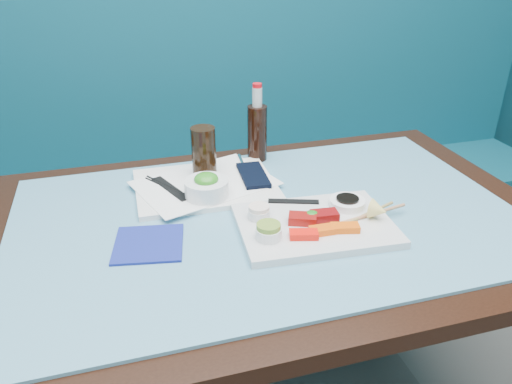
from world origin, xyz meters
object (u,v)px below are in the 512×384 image
object	(u,v)px
cola_bottle_body	(257,133)
booth_bench	(208,199)
dining_table	(268,247)
sashimi_plate	(315,225)
blue_napkin	(149,244)
serving_tray	(205,186)
cola_glass	(204,152)
seaweed_bowl	(207,188)

from	to	relation	value
cola_bottle_body	booth_bench	bearing A→B (deg)	98.26
booth_bench	dining_table	size ratio (longest dim) A/B	2.14
cola_bottle_body	sashimi_plate	bearing A→B (deg)	-88.07
sashimi_plate	blue_napkin	world-z (taller)	sashimi_plate
sashimi_plate	serving_tray	world-z (taller)	sashimi_plate
booth_bench	cola_glass	xyz separation A→B (m)	(-0.11, -0.59, 0.47)
sashimi_plate	blue_napkin	size ratio (longest dim) A/B	2.37
dining_table	blue_napkin	world-z (taller)	blue_napkin
dining_table	seaweed_bowl	bearing A→B (deg)	137.64
booth_bench	serving_tray	xyz separation A→B (m)	(-0.12, -0.65, 0.39)
dining_table	serving_tray	xyz separation A→B (m)	(-0.12, 0.19, 0.10)
dining_table	blue_napkin	xyz separation A→B (m)	(-0.29, -0.05, 0.09)
dining_table	cola_bottle_body	xyz separation A→B (m)	(0.07, 0.34, 0.17)
booth_bench	cola_bottle_body	distance (m)	0.69
seaweed_bowl	blue_napkin	bearing A→B (deg)	-134.98
cola_glass	blue_napkin	bearing A→B (deg)	-122.10
cola_bottle_body	blue_napkin	distance (m)	0.54
booth_bench	sashimi_plate	size ratio (longest dim) A/B	8.45
booth_bench	sashimi_plate	bearing A→B (deg)	-84.65
booth_bench	sashimi_plate	xyz separation A→B (m)	(0.09, -0.93, 0.39)
seaweed_bowl	cola_glass	xyz separation A→B (m)	(0.02, 0.13, 0.05)
sashimi_plate	serving_tray	bearing A→B (deg)	130.23
booth_bench	blue_napkin	size ratio (longest dim) A/B	20.05
dining_table	cola_glass	xyz separation A→B (m)	(-0.11, 0.25, 0.17)
sashimi_plate	cola_glass	world-z (taller)	cola_glass
sashimi_plate	cola_glass	distance (m)	0.39
sashimi_plate	seaweed_bowl	xyz separation A→B (m)	(-0.21, 0.20, 0.03)
booth_bench	seaweed_bowl	bearing A→B (deg)	-100.05
serving_tray	sashimi_plate	bearing A→B (deg)	-52.76
seaweed_bowl	sashimi_plate	bearing A→B (deg)	-43.63
sashimi_plate	blue_napkin	bearing A→B (deg)	178.12
serving_tray	cola_bottle_body	bearing A→B (deg)	39.07
sashimi_plate	seaweed_bowl	bearing A→B (deg)	140.39
sashimi_plate	serving_tray	distance (m)	0.35
dining_table	sashimi_plate	size ratio (longest dim) A/B	3.94
dining_table	blue_napkin	bearing A→B (deg)	-170.57
dining_table	cola_glass	distance (m)	0.32
booth_bench	seaweed_bowl	distance (m)	0.85
cola_glass	cola_bottle_body	bearing A→B (deg)	27.52
serving_tray	seaweed_bowl	size ratio (longest dim) A/B	3.26
sashimi_plate	serving_tray	xyz separation A→B (m)	(-0.20, 0.28, -0.00)
serving_tray	cola_glass	distance (m)	0.09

